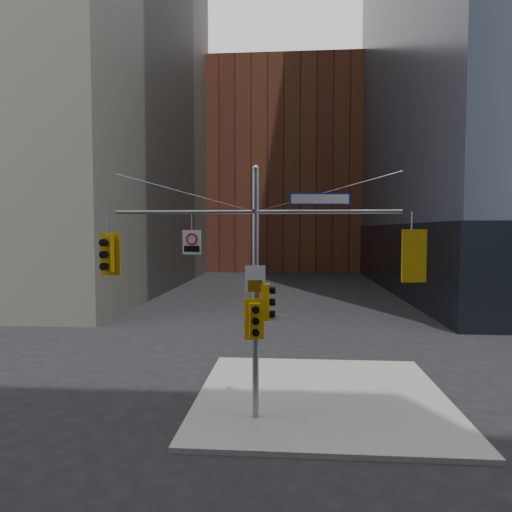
# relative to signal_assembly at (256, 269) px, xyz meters

# --- Properties ---
(ground) EXTENTS (160.00, 160.00, 0.00)m
(ground) POSITION_rel_signal_assembly_xyz_m (0.00, -1.99, -4.42)
(ground) COLOR black
(ground) RESTS_ON ground
(sidewalk_corner) EXTENTS (8.00, 8.00, 0.15)m
(sidewalk_corner) POSITION_rel_signal_assembly_xyz_m (2.00, 2.01, -4.34)
(sidewalk_corner) COLOR gray
(sidewalk_corner) RESTS_ON ground
(brick_midrise) EXTENTS (26.00, 20.00, 28.00)m
(brick_midrise) POSITION_rel_signal_assembly_xyz_m (0.00, 56.01, 9.58)
(brick_midrise) COLOR brown
(brick_midrise) RESTS_ON ground
(signal_assembly) EXTENTS (8.00, 0.80, 7.30)m
(signal_assembly) POSITION_rel_signal_assembly_xyz_m (0.00, 0.00, 0.00)
(signal_assembly) COLOR gray
(signal_assembly) RESTS_ON ground
(traffic_light_west_arm) EXTENTS (0.60, 0.51, 1.26)m
(traffic_light_west_arm) POSITION_rel_signal_assembly_xyz_m (-4.28, 0.01, 0.38)
(traffic_light_west_arm) COLOR #D8A10B
(traffic_light_west_arm) RESTS_ON ground
(traffic_light_east_arm) EXTENTS (0.68, 0.59, 1.43)m
(traffic_light_east_arm) POSITION_rel_signal_assembly_xyz_m (4.26, 0.00, 0.38)
(traffic_light_east_arm) COLOR #D8A10B
(traffic_light_east_arm) RESTS_ON ground
(traffic_light_pole_side) EXTENTS (0.40, 0.34, 1.02)m
(traffic_light_pole_side) POSITION_rel_signal_assembly_xyz_m (0.32, 0.01, -0.95)
(traffic_light_pole_side) COLOR #D8A10B
(traffic_light_pole_side) RESTS_ON ground
(traffic_light_pole_front) EXTENTS (0.55, 0.50, 1.17)m
(traffic_light_pole_front) POSITION_rel_signal_assembly_xyz_m (-0.00, -0.27, -1.40)
(traffic_light_pole_front) COLOR #D8A10B
(traffic_light_pole_front) RESTS_ON ground
(street_sign_blade) EXTENTS (1.69, 0.27, 0.33)m
(street_sign_blade) POSITION_rel_signal_assembly_xyz_m (1.78, 0.00, 1.93)
(street_sign_blade) COLOR #0F1D92
(street_sign_blade) RESTS_ON ground
(regulatory_sign_arm) EXTENTS (0.55, 0.12, 0.69)m
(regulatory_sign_arm) POSITION_rel_signal_assembly_xyz_m (-1.81, -0.02, 0.75)
(regulatory_sign_arm) COLOR silver
(regulatory_sign_arm) RESTS_ON ground
(regulatory_sign_pole) EXTENTS (0.57, 0.09, 0.74)m
(regulatory_sign_pole) POSITION_rel_signal_assembly_xyz_m (0.00, -0.11, -0.29)
(regulatory_sign_pole) COLOR silver
(regulatory_sign_pole) RESTS_ON ground
(street_blade_ew) EXTENTS (0.82, 0.13, 0.17)m
(street_blade_ew) POSITION_rel_signal_assembly_xyz_m (0.45, 0.01, -1.38)
(street_blade_ew) COLOR silver
(street_blade_ew) RESTS_ON ground
(street_blade_ns) EXTENTS (0.11, 0.69, 0.14)m
(street_blade_ns) POSITION_rel_signal_assembly_xyz_m (0.00, 0.46, -1.63)
(street_blade_ns) COLOR #145926
(street_blade_ns) RESTS_ON ground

